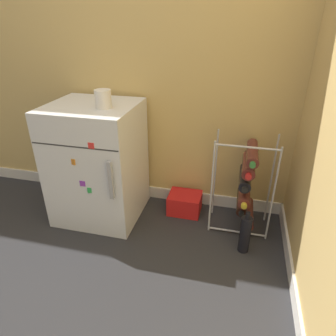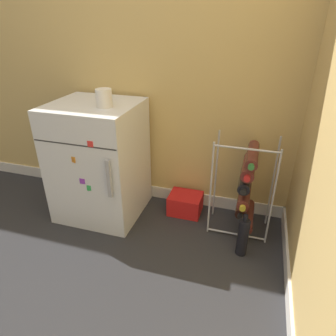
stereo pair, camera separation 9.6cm
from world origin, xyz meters
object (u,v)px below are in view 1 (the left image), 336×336
at_px(wine_rack, 247,184).
at_px(mini_fridge, 98,163).
at_px(soda_box, 185,203).
at_px(fridge_top_cup, 103,99).
at_px(loose_bottle_floor, 245,234).

bearing_deg(wine_rack, mini_fridge, -176.01).
height_order(soda_box, fridge_top_cup, fridge_top_cup).
xyz_separation_m(soda_box, loose_bottle_floor, (0.43, -0.31, 0.05)).
bearing_deg(loose_bottle_floor, fridge_top_cup, 172.04).
distance_m(mini_fridge, fridge_top_cup, 0.47).
xyz_separation_m(mini_fridge, wine_rack, (0.98, 0.07, -0.07)).
distance_m(soda_box, fridge_top_cup, 0.92).
bearing_deg(wine_rack, fridge_top_cup, -172.42).
distance_m(mini_fridge, loose_bottle_floor, 1.05).
xyz_separation_m(fridge_top_cup, loose_bottle_floor, (0.89, -0.12, -0.72)).
height_order(fridge_top_cup, loose_bottle_floor, fridge_top_cup).
distance_m(mini_fridge, soda_box, 0.68).
bearing_deg(fridge_top_cup, mini_fridge, 156.33).
distance_m(fridge_top_cup, loose_bottle_floor, 1.16).
relative_size(mini_fridge, loose_bottle_floor, 2.84).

